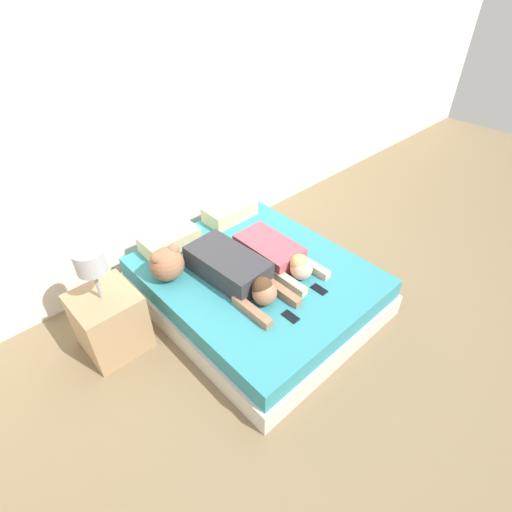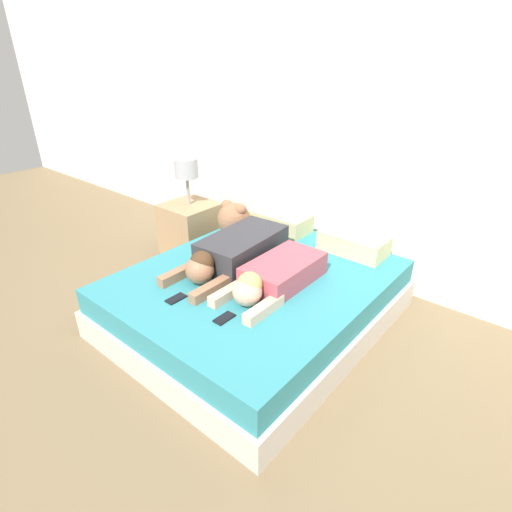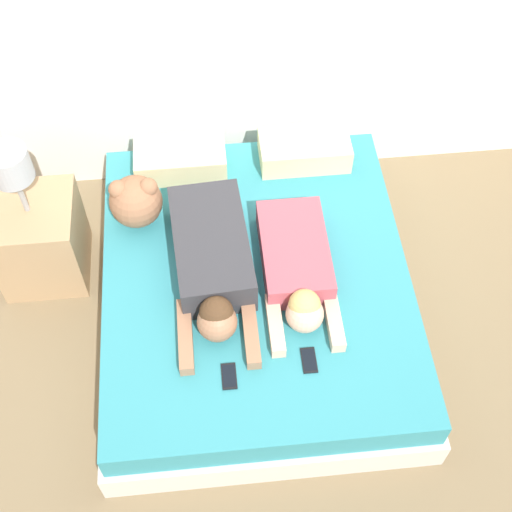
{
  "view_description": "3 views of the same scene",
  "coord_description": "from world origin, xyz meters",
  "px_view_note": "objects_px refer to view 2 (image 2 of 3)",
  "views": [
    {
      "loc": [
        -1.8,
        -1.94,
        2.66
      ],
      "look_at": [
        0.0,
        0.0,
        0.54
      ],
      "focal_mm": 28.0,
      "sensor_mm": 36.0,
      "label": 1
    },
    {
      "loc": [
        1.63,
        -1.94,
        1.82
      ],
      "look_at": [
        0.0,
        0.0,
        0.54
      ],
      "focal_mm": 28.0,
      "sensor_mm": 36.0,
      "label": 2
    },
    {
      "loc": [
        -0.21,
        -2.11,
        3.51
      ],
      "look_at": [
        0.0,
        0.0,
        0.54
      ],
      "focal_mm": 50.0,
      "sensor_mm": 36.0,
      "label": 3
    }
  ],
  "objects_px": {
    "pillow_head_right": "(353,243)",
    "nightstand": "(191,227)",
    "person_right": "(274,276)",
    "person_left": "(234,252)",
    "pillow_head_left": "(281,222)",
    "bed": "(256,297)",
    "plush_toy": "(234,218)",
    "cell_phone_left": "(176,299)",
    "cell_phone_right": "(224,318)"
  },
  "relations": [
    {
      "from": "cell_phone_right",
      "to": "nightstand",
      "type": "bearing_deg",
      "value": 145.22
    },
    {
      "from": "cell_phone_right",
      "to": "nightstand",
      "type": "height_order",
      "value": "nightstand"
    },
    {
      "from": "pillow_head_right",
      "to": "pillow_head_left",
      "type": "bearing_deg",
      "value": 180.0
    },
    {
      "from": "pillow_head_right",
      "to": "person_left",
      "type": "relative_size",
      "value": 0.5
    },
    {
      "from": "pillow_head_left",
      "to": "plush_toy",
      "type": "bearing_deg",
      "value": -125.19
    },
    {
      "from": "person_left",
      "to": "cell_phone_right",
      "type": "distance_m",
      "value": 0.71
    },
    {
      "from": "bed",
      "to": "plush_toy",
      "type": "bearing_deg",
      "value": 144.92
    },
    {
      "from": "pillow_head_right",
      "to": "cell_phone_right",
      "type": "height_order",
      "value": "pillow_head_right"
    },
    {
      "from": "bed",
      "to": "pillow_head_right",
      "type": "relative_size",
      "value": 3.76
    },
    {
      "from": "pillow_head_right",
      "to": "person_left",
      "type": "distance_m",
      "value": 0.97
    },
    {
      "from": "pillow_head_left",
      "to": "plush_toy",
      "type": "relative_size",
      "value": 1.72
    },
    {
      "from": "pillow_head_left",
      "to": "person_left",
      "type": "bearing_deg",
      "value": -79.85
    },
    {
      "from": "cell_phone_right",
      "to": "nightstand",
      "type": "relative_size",
      "value": 0.14
    },
    {
      "from": "pillow_head_left",
      "to": "person_right",
      "type": "bearing_deg",
      "value": -55.92
    },
    {
      "from": "person_right",
      "to": "plush_toy",
      "type": "xyz_separation_m",
      "value": [
        -0.82,
        0.49,
        0.07
      ]
    },
    {
      "from": "bed",
      "to": "pillow_head_right",
      "type": "distance_m",
      "value": 0.91
    },
    {
      "from": "pillow_head_left",
      "to": "cell_phone_left",
      "type": "relative_size",
      "value": 3.85
    },
    {
      "from": "pillow_head_right",
      "to": "person_left",
      "type": "bearing_deg",
      "value": -127.26
    },
    {
      "from": "person_left",
      "to": "person_right",
      "type": "height_order",
      "value": "person_left"
    },
    {
      "from": "plush_toy",
      "to": "person_right",
      "type": "bearing_deg",
      "value": -30.94
    },
    {
      "from": "pillow_head_right",
      "to": "nightstand",
      "type": "relative_size",
      "value": 0.53
    },
    {
      "from": "person_left",
      "to": "pillow_head_right",
      "type": "bearing_deg",
      "value": 52.74
    },
    {
      "from": "person_right",
      "to": "cell_phone_left",
      "type": "height_order",
      "value": "person_right"
    },
    {
      "from": "person_left",
      "to": "cell_phone_left",
      "type": "bearing_deg",
      "value": -86.53
    },
    {
      "from": "pillow_head_right",
      "to": "plush_toy",
      "type": "distance_m",
      "value": 1.04
    },
    {
      "from": "plush_toy",
      "to": "nightstand",
      "type": "distance_m",
      "value": 0.62
    },
    {
      "from": "person_left",
      "to": "nightstand",
      "type": "distance_m",
      "value": 1.07
    },
    {
      "from": "bed",
      "to": "nightstand",
      "type": "distance_m",
      "value": 1.27
    },
    {
      "from": "pillow_head_left",
      "to": "cell_phone_left",
      "type": "xyz_separation_m",
      "value": [
        0.17,
        -1.37,
        -0.07
      ]
    },
    {
      "from": "person_right",
      "to": "person_left",
      "type": "bearing_deg",
      "value": 170.65
    },
    {
      "from": "pillow_head_right",
      "to": "person_right",
      "type": "relative_size",
      "value": 0.6
    },
    {
      "from": "pillow_head_right",
      "to": "cell_phone_left",
      "type": "relative_size",
      "value": 3.85
    },
    {
      "from": "cell_phone_right",
      "to": "pillow_head_left",
      "type": "bearing_deg",
      "value": 113.19
    },
    {
      "from": "person_left",
      "to": "nightstand",
      "type": "xyz_separation_m",
      "value": [
        -0.97,
        0.42,
        -0.19
      ]
    },
    {
      "from": "person_left",
      "to": "plush_toy",
      "type": "bearing_deg",
      "value": 132.66
    },
    {
      "from": "person_left",
      "to": "nightstand",
      "type": "relative_size",
      "value": 1.06
    },
    {
      "from": "person_right",
      "to": "nightstand",
      "type": "distance_m",
      "value": 1.49
    },
    {
      "from": "person_left",
      "to": "bed",
      "type": "bearing_deg",
      "value": -2.46
    },
    {
      "from": "pillow_head_right",
      "to": "cell_phone_right",
      "type": "distance_m",
      "value": 1.34
    },
    {
      "from": "pillow_head_right",
      "to": "person_right",
      "type": "height_order",
      "value": "person_right"
    },
    {
      "from": "person_left",
      "to": "cell_phone_right",
      "type": "relative_size",
      "value": 7.64
    },
    {
      "from": "plush_toy",
      "to": "cell_phone_left",
      "type": "bearing_deg",
      "value": -67.44
    },
    {
      "from": "cell_phone_left",
      "to": "cell_phone_right",
      "type": "xyz_separation_m",
      "value": [
        0.39,
        0.05,
        0.0
      ]
    },
    {
      "from": "person_right",
      "to": "plush_toy",
      "type": "relative_size",
      "value": 2.84
    },
    {
      "from": "pillow_head_right",
      "to": "plush_toy",
      "type": "height_order",
      "value": "plush_toy"
    },
    {
      "from": "pillow_head_left",
      "to": "nightstand",
      "type": "relative_size",
      "value": 0.53
    },
    {
      "from": "bed",
      "to": "person_left",
      "type": "height_order",
      "value": "person_left"
    },
    {
      "from": "pillow_head_left",
      "to": "pillow_head_right",
      "type": "relative_size",
      "value": 1.0
    },
    {
      "from": "pillow_head_left",
      "to": "cell_phone_right",
      "type": "bearing_deg",
      "value": -66.81
    },
    {
      "from": "pillow_head_left",
      "to": "person_right",
      "type": "height_order",
      "value": "person_right"
    }
  ]
}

